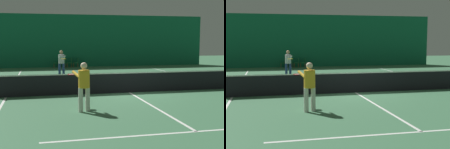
% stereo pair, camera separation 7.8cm
% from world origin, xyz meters
% --- Properties ---
extents(ground_plane, '(60.00, 60.00, 0.00)m').
position_xyz_m(ground_plane, '(0.00, 0.00, 0.00)').
color(ground_plane, '#3D704C').
extents(backdrop_curtain, '(23.00, 0.12, 4.72)m').
position_xyz_m(backdrop_curtain, '(0.00, 14.50, 2.36)').
color(backdrop_curtain, '#146042').
rests_on(backdrop_curtain, ground).
extents(court_line_baseline_far, '(11.00, 0.10, 0.00)m').
position_xyz_m(court_line_baseline_far, '(0.00, 11.90, 0.00)').
color(court_line_baseline_far, white).
rests_on(court_line_baseline_far, ground).
extents(court_line_service_far, '(8.25, 0.10, 0.00)m').
position_xyz_m(court_line_service_far, '(0.00, 6.40, 0.00)').
color(court_line_service_far, white).
rests_on(court_line_service_far, ground).
extents(court_line_service_near, '(8.25, 0.10, 0.00)m').
position_xyz_m(court_line_service_near, '(0.00, -6.40, 0.00)').
color(court_line_service_near, white).
rests_on(court_line_service_near, ground).
extents(court_line_sideline_left, '(0.10, 23.80, 0.00)m').
position_xyz_m(court_line_sideline_left, '(-5.50, 0.00, 0.00)').
color(court_line_sideline_left, white).
rests_on(court_line_sideline_left, ground).
extents(court_line_centre, '(0.10, 12.80, 0.00)m').
position_xyz_m(court_line_centre, '(0.00, 0.00, 0.00)').
color(court_line_centre, white).
rests_on(court_line_centre, ground).
extents(tennis_net, '(12.00, 0.10, 1.07)m').
position_xyz_m(tennis_net, '(0.00, 0.00, 0.51)').
color(tennis_net, black).
rests_on(tennis_net, ground).
extents(player_near, '(0.76, 1.41, 1.70)m').
position_xyz_m(player_near, '(-2.62, -3.35, 0.99)').
color(player_near, beige).
rests_on(player_near, ground).
extents(player_far, '(0.47, 1.40, 1.74)m').
position_xyz_m(player_far, '(-2.60, 7.54, 1.01)').
color(player_far, navy).
rests_on(player_far, ground).
extents(courtside_chair_0, '(0.44, 0.44, 0.84)m').
position_xyz_m(courtside_chair_0, '(-2.55, 13.95, 0.49)').
color(courtside_chair_0, brown).
rests_on(courtside_chair_0, ground).
extents(courtside_chair_1, '(0.44, 0.44, 0.84)m').
position_xyz_m(courtside_chair_1, '(-1.97, 13.95, 0.49)').
color(courtside_chair_1, brown).
rests_on(courtside_chair_1, ground).
extents(courtside_chair_2, '(0.44, 0.44, 0.84)m').
position_xyz_m(courtside_chair_2, '(-1.40, 13.95, 0.49)').
color(courtside_chair_2, brown).
rests_on(courtside_chair_2, ground).
extents(courtside_chair_3, '(0.44, 0.44, 0.84)m').
position_xyz_m(courtside_chair_3, '(-0.82, 13.95, 0.49)').
color(courtside_chair_3, brown).
rests_on(courtside_chair_3, ground).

